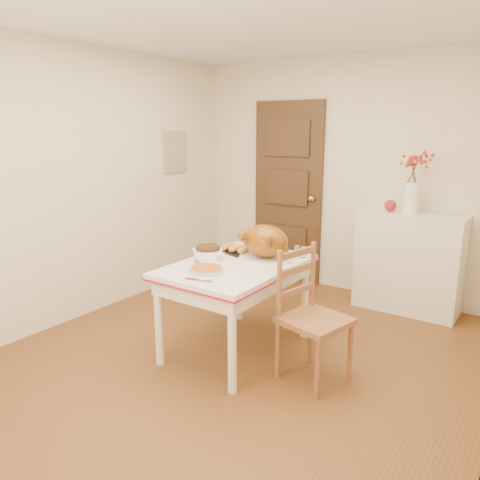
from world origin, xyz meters
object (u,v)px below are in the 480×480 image
Objects in this scene: chair_oak at (315,317)px; kitchen_table at (236,307)px; sideboard at (409,262)px; turkey_platter at (265,243)px; pumpkin_pie at (206,269)px.

kitchen_table is at bearing 98.37° from chair_oak.
sideboard is 1.69m from turkey_platter.
sideboard is 1.75m from chair_oak.
chair_oak is (0.72, -0.06, 0.11)m from kitchen_table.
sideboard is at bearing 64.53° from pumpkin_pie.
sideboard is 1.01× the size of chair_oak.
turkey_platter reaches higher than sideboard.
kitchen_table is 4.88× the size of pumpkin_pie.
pumpkin_pie is (-0.94, -1.98, 0.28)m from sideboard.
kitchen_table is 0.50m from pumpkin_pie.
chair_oak is at bearing 17.32° from pumpkin_pie.
sideboard is 3.85× the size of pumpkin_pie.
turkey_platter is 1.77× the size of pumpkin_pie.
turkey_platter is (-0.75, -1.46, 0.39)m from sideboard.
turkey_platter is at bearing 77.68° from chair_oak.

